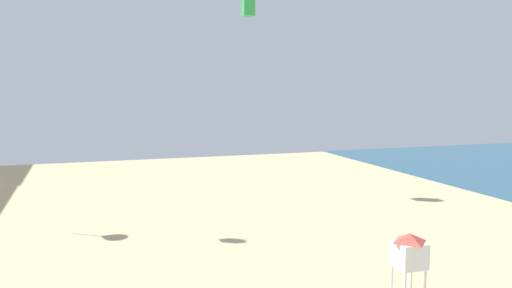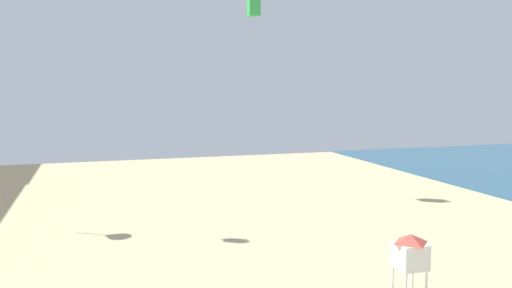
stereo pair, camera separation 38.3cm
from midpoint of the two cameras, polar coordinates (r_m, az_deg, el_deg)
lifeguard_stand at (r=21.42m, az=15.95°, el=-11.23°), size 1.10×1.10×2.55m
kite_green_box at (r=41.18m, az=-1.15°, el=14.79°), size 0.87×0.87×1.37m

